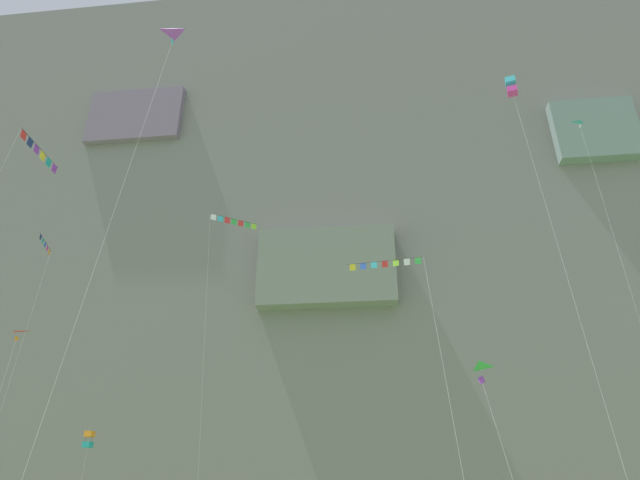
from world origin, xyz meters
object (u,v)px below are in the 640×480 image
(kite_delta_high_left, at_px, (162,78))
(kite_delta_far_right, at_px, (11,344))
(kite_delta_front_field, at_px, (475,382))
(kite_banner_low_left, at_px, (39,266))
(kite_box_near_cliff, at_px, (512,88))
(kite_banner_upper_left, at_px, (232,231))
(kite_banner_upper_mid, at_px, (394,286))
(kite_banner_high_right, at_px, (35,160))
(kite_delta_mid_right, at_px, (590,151))
(kite_box_low_center, at_px, (89,440))

(kite_delta_high_left, relative_size, kite_delta_far_right, 1.73)
(kite_delta_high_left, distance_m, kite_delta_far_right, 23.94)
(kite_delta_front_field, height_order, kite_banner_low_left, kite_banner_low_left)
(kite_delta_high_left, xyz_separation_m, kite_box_near_cliff, (21.75, 15.05, 10.83))
(kite_box_near_cliff, relative_size, kite_banner_upper_left, 1.27)
(kite_delta_high_left, bearing_deg, kite_banner_upper_left, 96.43)
(kite_banner_upper_mid, distance_m, kite_banner_upper_left, 24.38)
(kite_delta_far_right, bearing_deg, kite_banner_upper_left, 27.65)
(kite_delta_high_left, bearing_deg, kite_banner_high_right, 144.03)
(kite_banner_upper_left, height_order, kite_delta_mid_right, kite_delta_mid_right)
(kite_banner_high_right, bearing_deg, kite_delta_mid_right, 13.98)
(kite_banner_upper_mid, distance_m, kite_banner_high_right, 27.80)
(kite_box_near_cliff, bearing_deg, kite_delta_mid_right, 37.51)
(kite_delta_far_right, bearing_deg, kite_delta_front_field, 11.14)
(kite_delta_far_right, bearing_deg, kite_box_near_cliff, -0.67)
(kite_banner_high_right, bearing_deg, kite_delta_high_left, -35.97)
(kite_box_low_center, bearing_deg, kite_banner_upper_left, -17.23)
(kite_banner_upper_mid, xyz_separation_m, kite_box_near_cliff, (10.73, 8.67, 19.97))
(kite_banner_upper_mid, height_order, kite_banner_low_left, kite_banner_low_left)
(kite_banner_high_right, relative_size, kite_box_low_center, 2.92)
(kite_delta_high_left, relative_size, kite_delta_mid_right, 0.74)
(kite_banner_high_right, bearing_deg, kite_box_low_center, 93.23)
(kite_delta_high_left, distance_m, kite_delta_front_field, 29.95)
(kite_box_near_cliff, height_order, kite_banner_low_left, kite_box_near_cliff)
(kite_delta_far_right, xyz_separation_m, kite_box_near_cliff, (37.70, -0.44, 19.69))
(kite_banner_upper_left, bearing_deg, kite_delta_mid_right, -3.46)
(kite_box_low_center, bearing_deg, kite_delta_mid_right, -7.39)
(kite_box_near_cliff, distance_m, kite_delta_front_field, 23.26)
(kite_banner_high_right, bearing_deg, kite_box_near_cliff, 8.14)
(kite_banner_upper_left, xyz_separation_m, kite_box_low_center, (-12.12, 3.76, -17.25))
(kite_banner_upper_mid, height_order, kite_banner_high_right, kite_banner_high_right)
(kite_banner_upper_left, xyz_separation_m, kite_delta_mid_right, (31.54, -1.91, 5.02))
(kite_delta_mid_right, bearing_deg, kite_delta_front_field, 173.29)
(kite_banner_upper_left, distance_m, kite_delta_mid_right, 31.99)
(kite_banner_upper_mid, xyz_separation_m, kite_delta_far_right, (-26.97, 9.12, 0.28))
(kite_box_low_center, height_order, kite_delta_front_field, kite_delta_front_field)
(kite_banner_high_right, xyz_separation_m, kite_delta_front_field, (30.89, 12.04, -13.87))
(kite_banner_upper_left, distance_m, kite_box_low_center, 21.42)
(kite_box_near_cliff, relative_size, kite_delta_front_field, 2.84)
(kite_banner_upper_mid, bearing_deg, kite_banner_upper_left, 130.01)
(kite_box_near_cliff, distance_m, kite_box_low_center, 45.56)
(kite_banner_upper_mid, distance_m, kite_banner_low_left, 33.89)
(kite_delta_high_left, height_order, kite_box_near_cliff, kite_box_near_cliff)
(kite_banner_upper_left, height_order, kite_delta_front_field, kite_banner_upper_left)
(kite_banner_upper_mid, relative_size, kite_banner_low_left, 0.61)
(kite_banner_upper_mid, height_order, kite_box_near_cliff, kite_box_near_cliff)
(kite_delta_front_field, bearing_deg, kite_banner_low_left, -177.08)
(kite_banner_high_right, bearing_deg, kite_delta_far_right, 111.87)
(kite_banner_high_right, height_order, kite_banner_low_left, kite_banner_high_right)
(kite_banner_upper_left, relative_size, kite_delta_front_field, 2.24)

